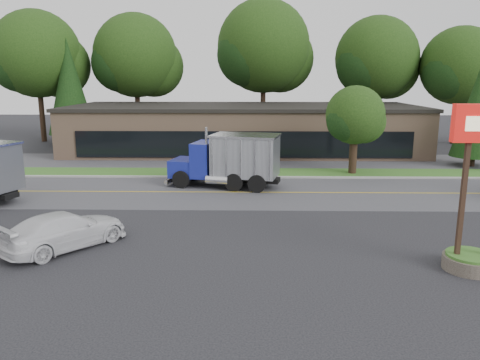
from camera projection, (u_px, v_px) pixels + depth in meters
name	position (u px, v px, depth m)	size (l,w,h in m)	color
ground	(190.00, 244.00, 19.62)	(140.00, 140.00, 0.00)	#35353A
road	(208.00, 192.00, 28.41)	(60.00, 8.00, 0.02)	#5C5C61
center_line	(208.00, 192.00, 28.41)	(60.00, 0.12, 0.01)	gold
curb	(213.00, 178.00, 32.51)	(60.00, 0.30, 0.12)	#9E9E99
grass_verge	(215.00, 173.00, 34.27)	(60.00, 3.40, 0.03)	#316422
far_parking	(220.00, 161.00, 39.15)	(60.00, 7.00, 0.02)	#5C5C61
strip_mall	(244.00, 129.00, 44.55)	(32.00, 12.00, 4.00)	tan
bilo_sign	(475.00, 216.00, 16.54)	(2.20, 1.90, 5.95)	#6B6054
tree_far_a	(39.00, 58.00, 49.48)	(9.70, 9.13, 13.84)	#382619
tree_far_b	(137.00, 60.00, 51.26)	(9.62, 9.06, 13.73)	#382619
tree_far_c	(265.00, 51.00, 50.80)	(10.63, 10.00, 15.16)	#382619
tree_far_d	(377.00, 62.00, 49.84)	(9.29, 8.74, 13.25)	#382619
tree_far_e	(460.00, 69.00, 47.89)	(8.40, 7.91, 11.99)	#382619
evergreen_left	(70.00, 87.00, 47.96)	(4.74, 4.74, 10.77)	#382619
evergreen_right	(477.00, 111.00, 35.88)	(3.49, 3.49, 7.93)	#382619
tree_verge	(356.00, 118.00, 33.27)	(4.42, 4.16, 6.31)	#382619
dump_truck_blue	(231.00, 159.00, 29.48)	(7.25, 4.07, 3.36)	black
rally_car	(65.00, 230.00, 19.00)	(2.08, 5.12, 1.49)	silver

